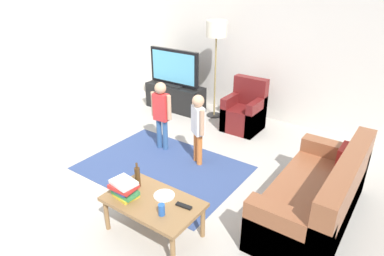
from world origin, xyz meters
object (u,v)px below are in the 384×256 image
Objects in this scene: bottle at (138,177)px; floor_lamp at (216,34)px; couch at (320,199)px; armchair at (245,113)px; soda_can at (162,210)px; book_stack at (124,189)px; child_center at (198,123)px; tv_remote at (184,206)px; coffee_table at (153,204)px; plate at (164,196)px; tv at (174,68)px; child_near_tv at (161,110)px; tv_stand at (175,97)px.

floor_lamp is at bearing 106.51° from bottle.
couch is 2.00× the size of armchair.
couch is at bearing -43.66° from armchair.
book_stack is at bearing -179.77° from soda_can.
child_center reaches higher than armchair.
tv_remote is at bearing -60.62° from child_center.
armchair is at bearing 89.67° from child_center.
couch is 3.41m from floor_lamp.
bottle is at bearing 157.07° from soda_can.
book_stack is at bearing -83.71° from bottle.
armchair is 1.48m from child_center.
floor_lamp reaches higher than coffee_table.
book_stack is 0.64m from tv_remote.
book_stack is at bearing -143.39° from plate.
bottle is 0.57m from soda_can.
book_stack is (1.74, -3.05, -0.33)m from tv.
floor_lamp reaches higher than bottle.
soda_can is at bearing -28.61° from coffee_table.
soda_can is at bearing 0.23° from book_stack.
couch is 1.01× the size of floor_lamp.
child_near_tv reaches higher than child_center.
armchair is 4.09× the size of plate.
floor_lamp is 3.54m from tv_remote.
armchair is (-1.79, 1.71, 0.01)m from couch.
floor_lamp is at bearing 10.41° from tv_stand.
floor_lamp is at bearing 110.57° from tv_remote.
child_center reaches higher than soda_can.
armchair reaches higher than tv_remote.
child_near_tv is 3.81× the size of book_stack.
floor_lamp is 1.65× the size of child_near_tv.
child_center reaches higher than coffee_table.
soda_can reaches higher than plate.
plate is (1.20, -1.39, -0.22)m from child_near_tv.
coffee_table is (2.02, -2.95, 0.13)m from tv_stand.
child_center is at bearing 113.27° from tv_remote.
child_center is 1.38m from bottle.
tv is at bearing -168.20° from floor_lamp.
book_stack reaches higher than tv_stand.
child_near_tv reaches higher than coffee_table.
armchair is 2.84m from plate.
book_stack is (0.18, -1.59, -0.11)m from child_center.
plate is at bearing -79.98° from armchair.
tv_remote is at bearing 20.44° from book_stack.
couch is 1.66× the size of child_near_tv.
child_near_tv reaches higher than armchair.
tv_stand is 3.51m from plate.
floor_lamp reaches higher than tv_remote.
armchair is 1.47m from floor_lamp.
plate is at bearing -140.20° from couch.
plate is (0.33, 0.24, -0.09)m from book_stack.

